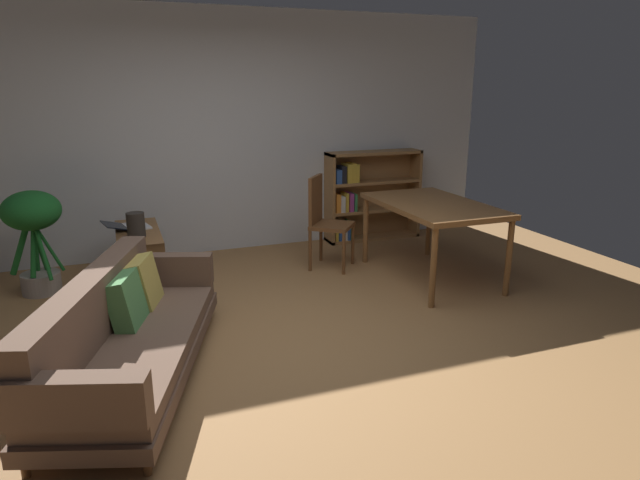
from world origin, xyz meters
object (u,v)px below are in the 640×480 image
(open_laptop, at_px, (129,226))
(bookshelf, at_px, (366,196))
(dining_table, at_px, (433,210))
(potted_floor_plant, at_px, (33,226))
(dining_chair_near, at_px, (325,218))
(media_console, at_px, (140,260))
(desk_speaker, at_px, (136,225))
(fabric_couch, at_px, (125,331))

(open_laptop, distance_m, bookshelf, 2.91)
(dining_table, bearing_deg, potted_floor_plant, 166.00)
(dining_table, distance_m, dining_chair_near, 1.12)
(open_laptop, relative_size, potted_floor_plant, 0.49)
(dining_chair_near, bearing_deg, potted_floor_plant, 175.63)
(potted_floor_plant, bearing_deg, dining_chair_near, -4.37)
(open_laptop, height_order, potted_floor_plant, potted_floor_plant)
(media_console, bearing_deg, bookshelf, 16.73)
(desk_speaker, bearing_deg, media_console, 85.67)
(desk_speaker, height_order, dining_table, desk_speaker)
(bookshelf, bearing_deg, open_laptop, -166.58)
(potted_floor_plant, height_order, dining_table, potted_floor_plant)
(open_laptop, bearing_deg, fabric_couch, -93.45)
(potted_floor_plant, bearing_deg, bookshelf, 10.47)
(media_console, relative_size, potted_floor_plant, 1.07)
(desk_speaker, height_order, bookshelf, bookshelf)
(dining_table, xyz_separation_m, bookshelf, (0.02, 1.58, -0.15))
(media_console, xyz_separation_m, desk_speaker, (-0.02, -0.23, 0.40))
(open_laptop, xyz_separation_m, potted_floor_plant, (-0.82, 0.00, 0.07))
(fabric_couch, xyz_separation_m, dining_table, (2.93, 1.00, 0.37))
(fabric_couch, distance_m, dining_chair_near, 2.68)
(fabric_couch, relative_size, desk_speaker, 9.73)
(media_console, bearing_deg, fabric_couch, -96.16)
(fabric_couch, bearing_deg, dining_table, 18.92)
(fabric_couch, xyz_separation_m, open_laptop, (0.12, 1.91, 0.25))
(fabric_couch, distance_m, bookshelf, 3.93)
(media_console, distance_m, dining_table, 2.87)
(desk_speaker, xyz_separation_m, potted_floor_plant, (-0.87, 0.38, -0.03))
(fabric_couch, xyz_separation_m, desk_speaker, (0.17, 1.53, 0.34))
(desk_speaker, distance_m, potted_floor_plant, 0.95)
(open_laptop, height_order, dining_table, dining_table)
(open_laptop, relative_size, bookshelf, 0.39)
(dining_chair_near, bearing_deg, open_laptop, 173.86)
(desk_speaker, bearing_deg, dining_table, -10.72)
(dining_chair_near, distance_m, bookshelf, 1.25)
(desk_speaker, relative_size, dining_table, 0.15)
(desk_speaker, bearing_deg, potted_floor_plant, 156.33)
(desk_speaker, relative_size, dining_chair_near, 0.23)
(open_laptop, distance_m, desk_speaker, 0.40)
(open_laptop, bearing_deg, bookshelf, 13.42)
(dining_chair_near, bearing_deg, dining_table, -38.66)
(fabric_couch, relative_size, open_laptop, 4.68)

